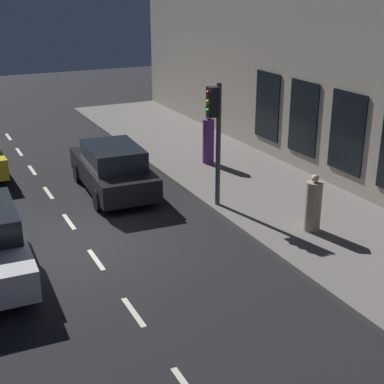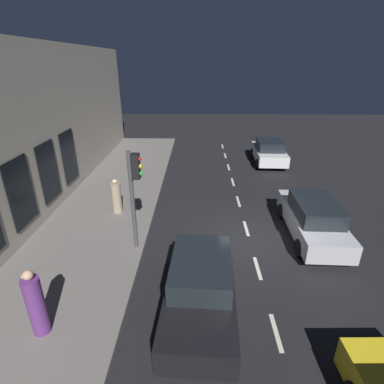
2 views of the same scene
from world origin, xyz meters
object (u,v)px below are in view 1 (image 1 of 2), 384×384
parked_car_1 (113,168)px  pedestrian_0 (313,205)px  traffic_light (215,124)px  pedestrian_1 (208,140)px

parked_car_1 → pedestrian_0: (3.69, -5.52, 0.06)m
traffic_light → pedestrian_0: traffic_light is taller
pedestrian_0 → pedestrian_1: (0.30, 6.53, 0.15)m
parked_car_1 → pedestrian_1: pedestrian_1 is taller
parked_car_1 → pedestrian_1: 4.12m
parked_car_1 → pedestrian_0: size_ratio=2.94×
pedestrian_0 → traffic_light: bearing=10.5°
traffic_light → pedestrian_1: (1.78, 3.77, -1.62)m
pedestrian_0 → pedestrian_1: 6.54m
parked_car_1 → pedestrian_0: bearing=-53.1°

